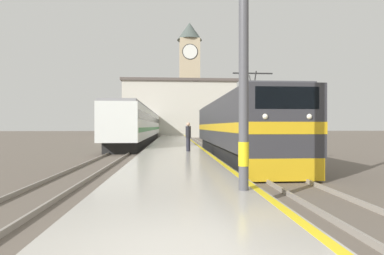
# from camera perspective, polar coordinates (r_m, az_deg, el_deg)

# --- Properties ---
(ground_plane) EXTENTS (200.00, 200.00, 0.00)m
(ground_plane) POSITION_cam_1_polar(r_m,az_deg,el_deg) (33.67, -3.50, -3.25)
(ground_plane) COLOR #60564C
(platform) EXTENTS (4.22, 140.00, 0.45)m
(platform) POSITION_cam_1_polar(r_m,az_deg,el_deg) (28.66, -3.44, -3.41)
(platform) COLOR #ADA89E
(platform) RESTS_ON ground
(rail_track_near) EXTENTS (2.84, 140.00, 0.16)m
(rail_track_near) POSITION_cam_1_polar(r_m,az_deg,el_deg) (28.96, 4.28, -3.75)
(rail_track_near) COLOR #60564C
(rail_track_near) RESTS_ON ground
(rail_track_far) EXTENTS (2.84, 140.00, 0.16)m
(rail_track_far) POSITION_cam_1_polar(r_m,az_deg,el_deg) (28.93, -11.39, -3.76)
(rail_track_far) COLOR #60564C
(rail_track_far) RESTS_ON ground
(locomotive_train) EXTENTS (2.92, 18.38, 4.75)m
(locomotive_train) POSITION_cam_1_polar(r_m,az_deg,el_deg) (19.83, 8.02, -0.09)
(locomotive_train) COLOR black
(locomotive_train) RESTS_ON ground
(passenger_train) EXTENTS (2.92, 54.22, 3.98)m
(passenger_train) POSITION_cam_1_polar(r_m,az_deg,el_deg) (47.93, -8.36, 0.34)
(passenger_train) COLOR black
(passenger_train) RESTS_ON ground
(catenary_mast) EXTENTS (2.58, 0.26, 7.87)m
(catenary_mast) POSITION_cam_1_polar(r_m,az_deg,el_deg) (7.93, 10.54, 17.48)
(catenary_mast) COLOR #4C4C51
(catenary_mast) RESTS_ON platform
(person_on_platform) EXTENTS (0.34, 0.34, 1.84)m
(person_on_platform) POSITION_cam_1_polar(r_m,az_deg,el_deg) (19.10, -0.72, -1.62)
(person_on_platform) COLOR #23232D
(person_on_platform) RESTS_ON platform
(clock_tower) EXTENTS (5.38, 5.38, 24.65)m
(clock_tower) POSITION_cam_1_polar(r_m,az_deg,el_deg) (66.08, -0.48, 9.93)
(clock_tower) COLOR tan
(clock_tower) RESTS_ON ground
(station_building) EXTENTS (21.24, 7.01, 10.73)m
(station_building) POSITION_cam_1_polar(r_m,az_deg,el_deg) (56.99, -2.38, 3.60)
(station_building) COLOR beige
(station_building) RESTS_ON ground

